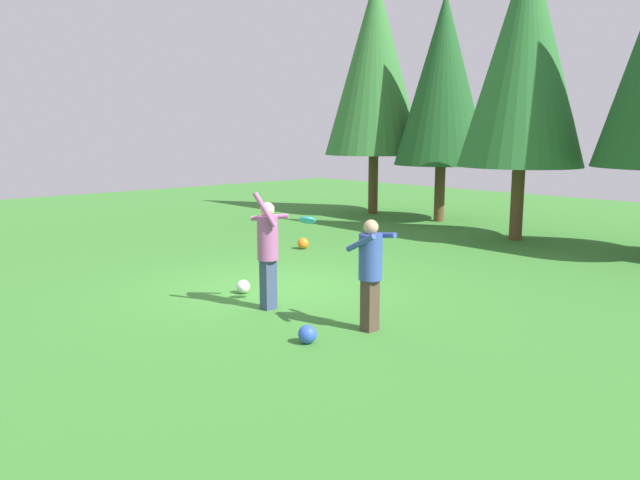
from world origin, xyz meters
The scene contains 10 objects.
ground_plane centered at (0.00, 0.00, 0.00)m, with size 40.00×40.00×0.00m, color #387A2D.
person_thrower centered at (0.97, -0.94, 1.05)m, with size 0.69×0.69×1.94m.
person_catcher centered at (2.86, -0.58, 0.97)m, with size 0.58×0.50×1.63m.
frisbee centered at (1.46, -0.52, 1.47)m, with size 0.37×0.36×0.15m.
ball_blue centered at (2.66, -1.62, 0.13)m, with size 0.26×0.26×0.26m, color blue.
ball_white centered at (-0.12, -0.65, 0.12)m, with size 0.24×0.24×0.24m, color white.
ball_orange centered at (-2.61, 3.01, 0.14)m, with size 0.28×0.28×0.28m, color orange.
tree_left centered at (-3.24, 9.49, 4.45)m, with size 2.98×2.98×7.13m.
tree_far_left centered at (-6.02, 9.38, 5.08)m, with size 3.40×3.40×8.12m.
tree_center centered at (0.31, 8.04, 4.79)m, with size 3.21×3.21×7.66m.
Camera 1 is at (8.73, -7.09, 2.85)m, focal length 35.03 mm.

